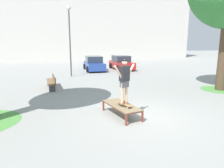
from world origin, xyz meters
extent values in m
plane|color=#999993|center=(0.00, 0.00, 0.00)|extent=(120.00, 120.00, 0.00)
cube|color=silver|center=(1.96, 30.83, 6.65)|extent=(39.28, 4.00, 13.30)
cube|color=brown|center=(-1.31, 1.10, 0.19)|extent=(0.07, 0.07, 0.38)
cube|color=brown|center=(-0.63, 1.26, 0.19)|extent=(0.07, 0.07, 0.38)
cube|color=brown|center=(-0.87, -0.69, 0.19)|extent=(0.07, 0.07, 0.38)
cube|color=brown|center=(-0.19, -0.53, 0.19)|extent=(0.07, 0.07, 0.38)
cylinder|color=brown|center=(-1.09, 0.20, 0.41)|extent=(0.50, 1.86, 0.05)
cylinder|color=brown|center=(-0.41, 0.37, 0.41)|extent=(0.50, 1.86, 0.05)
cylinder|color=brown|center=(-0.97, 1.18, 0.41)|extent=(0.75, 0.23, 0.05)
cylinder|color=brown|center=(-0.53, -0.61, 0.41)|extent=(0.75, 0.23, 0.05)
cube|color=#847051|center=(-0.75, 0.29, 0.45)|extent=(1.19, 2.03, 0.03)
cube|color=#9E754C|center=(-0.70, 0.09, 0.54)|extent=(0.50, 0.81, 0.02)
cylinder|color=silver|center=(-0.88, 0.32, 0.49)|extent=(0.05, 0.06, 0.06)
cylinder|color=silver|center=(-0.74, 0.38, 0.49)|extent=(0.05, 0.06, 0.06)
cylinder|color=silver|center=(-0.66, -0.20, 0.49)|extent=(0.05, 0.06, 0.06)
cylinder|color=silver|center=(-0.52, -0.14, 0.49)|extent=(0.05, 0.06, 0.06)
cylinder|color=beige|center=(-0.79, 0.05, 0.96)|extent=(0.11, 0.11, 0.82)
cube|color=#99704C|center=(-0.81, 0.10, 0.59)|extent=(0.19, 0.26, 0.07)
cylinder|color=beige|center=(-0.61, 0.13, 0.96)|extent=(0.11, 0.11, 0.82)
cube|color=#99704C|center=(-0.63, 0.18, 0.59)|extent=(0.19, 0.26, 0.07)
cube|color=#4C4C51|center=(-0.70, 0.09, 1.34)|extent=(0.35, 0.30, 0.24)
cube|color=#232328|center=(-0.70, 0.09, 1.74)|extent=(0.42, 0.34, 0.56)
cylinder|color=beige|center=(-0.98, -0.03, 1.81)|extent=(0.40, 0.23, 0.52)
cylinder|color=beige|center=(-0.43, 0.21, 1.81)|extent=(0.40, 0.23, 0.52)
sphere|color=beige|center=(-0.70, 0.09, 2.15)|extent=(0.20, 0.20, 0.20)
cylinder|color=black|center=(-0.70, 0.09, 2.22)|extent=(0.19, 0.19, 0.05)
cylinder|color=brown|center=(6.53, 3.15, 2.06)|extent=(0.58, 0.58, 4.12)
cylinder|color=#519342|center=(6.53, 3.15, 0.00)|extent=(2.23, 2.23, 0.01)
cube|color=#28479E|center=(0.42, 14.01, 0.51)|extent=(1.71, 4.20, 0.70)
cube|color=#2D3847|center=(0.42, 14.16, 1.18)|extent=(1.56, 2.10, 0.64)
cylinder|color=black|center=(1.27, 12.71, 0.30)|extent=(0.22, 0.60, 0.60)
cylinder|color=black|center=(-0.43, 12.71, 0.30)|extent=(0.22, 0.60, 0.60)
cylinder|color=black|center=(1.27, 15.31, 0.30)|extent=(0.22, 0.60, 0.60)
cylinder|color=black|center=(-0.43, 15.31, 0.30)|extent=(0.22, 0.60, 0.60)
cube|color=red|center=(3.48, 14.11, 0.51)|extent=(1.84, 4.26, 0.70)
cube|color=#2D3847|center=(3.47, 14.26, 1.18)|extent=(1.63, 2.15, 0.64)
cylinder|color=black|center=(4.37, 12.84, 0.30)|extent=(0.24, 0.61, 0.60)
cylinder|color=black|center=(2.67, 12.78, 0.30)|extent=(0.24, 0.61, 0.60)
cylinder|color=black|center=(4.28, 15.44, 0.30)|extent=(0.24, 0.61, 0.60)
cylinder|color=black|center=(2.58, 15.39, 0.30)|extent=(0.24, 0.61, 0.60)
cube|color=brown|center=(-3.65, 6.19, 0.43)|extent=(0.69, 2.43, 0.06)
cube|color=brown|center=(-3.45, 6.21, 0.65)|extent=(0.29, 2.39, 0.36)
cube|color=#424247|center=(-3.55, 5.24, 0.20)|extent=(0.38, 0.12, 0.40)
cube|color=#424247|center=(-3.75, 7.15, 0.20)|extent=(0.38, 0.12, 0.40)
cylinder|color=#4C4C51|center=(-2.13, 10.68, 2.75)|extent=(0.12, 0.12, 5.50)
sphere|color=silver|center=(-2.13, 10.68, 5.65)|extent=(0.36, 0.36, 0.36)
camera|label=1|loc=(-3.00, -7.01, 2.85)|focal=32.32mm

